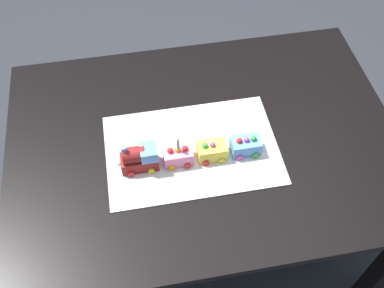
{
  "coord_description": "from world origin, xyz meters",
  "views": [
    {
      "loc": [
        -0.22,
        -0.95,
        2.02
      ],
      "look_at": [
        -0.05,
        -0.04,
        0.77
      ],
      "focal_mm": 42.0,
      "sensor_mm": 36.0,
      "label": 1
    }
  ],
  "objects_px": {
    "cake_car_flatbed_sky_blue": "(245,145)",
    "cake_locomotive": "(140,158)",
    "dining_table": "(204,156)",
    "birthday_candle": "(178,143)",
    "cake_car_tanker_bubblegum": "(178,155)",
    "cake_car_gondola_lemon": "(212,150)"
  },
  "relations": [
    {
      "from": "birthday_candle",
      "to": "cake_car_tanker_bubblegum",
      "type": "bearing_deg",
      "value": -180.0
    },
    {
      "from": "cake_locomotive",
      "to": "cake_car_tanker_bubblegum",
      "type": "distance_m",
      "value": 0.13
    },
    {
      "from": "dining_table",
      "to": "birthday_candle",
      "type": "relative_size",
      "value": 26.0
    },
    {
      "from": "cake_car_gondola_lemon",
      "to": "birthday_candle",
      "type": "bearing_deg",
      "value": 180.0
    },
    {
      "from": "cake_locomotive",
      "to": "cake_car_gondola_lemon",
      "type": "distance_m",
      "value": 0.25
    },
    {
      "from": "dining_table",
      "to": "cake_locomotive",
      "type": "bearing_deg",
      "value": -161.82
    },
    {
      "from": "cake_car_tanker_bubblegum",
      "to": "dining_table",
      "type": "bearing_deg",
      "value": 35.93
    },
    {
      "from": "dining_table",
      "to": "cake_car_gondola_lemon",
      "type": "bearing_deg",
      "value": -82.21
    },
    {
      "from": "cake_locomotive",
      "to": "cake_car_flatbed_sky_blue",
      "type": "bearing_deg",
      "value": -0.0
    },
    {
      "from": "cake_locomotive",
      "to": "birthday_candle",
      "type": "relative_size",
      "value": 2.6
    },
    {
      "from": "dining_table",
      "to": "cake_car_gondola_lemon",
      "type": "height_order",
      "value": "cake_car_gondola_lemon"
    },
    {
      "from": "dining_table",
      "to": "cake_car_tanker_bubblegum",
      "type": "distance_m",
      "value": 0.19
    },
    {
      "from": "cake_locomotive",
      "to": "cake_car_flatbed_sky_blue",
      "type": "relative_size",
      "value": 1.4
    },
    {
      "from": "dining_table",
      "to": "cake_locomotive",
      "type": "relative_size",
      "value": 10.0
    },
    {
      "from": "cake_car_tanker_bubblegum",
      "to": "birthday_candle",
      "type": "distance_m",
      "value": 0.07
    },
    {
      "from": "cake_car_gondola_lemon",
      "to": "cake_car_flatbed_sky_blue",
      "type": "xyz_separation_m",
      "value": [
        0.12,
        0.0,
        0.0
      ]
    },
    {
      "from": "cake_locomotive",
      "to": "cake_car_tanker_bubblegum",
      "type": "relative_size",
      "value": 1.4
    },
    {
      "from": "cake_locomotive",
      "to": "birthday_candle",
      "type": "height_order",
      "value": "birthday_candle"
    },
    {
      "from": "cake_locomotive",
      "to": "birthday_candle",
      "type": "distance_m",
      "value": 0.14
    },
    {
      "from": "cake_locomotive",
      "to": "cake_car_flatbed_sky_blue",
      "type": "xyz_separation_m",
      "value": [
        0.36,
        -0.0,
        -0.02
      ]
    },
    {
      "from": "dining_table",
      "to": "cake_locomotive",
      "type": "height_order",
      "value": "cake_locomotive"
    },
    {
      "from": "cake_car_flatbed_sky_blue",
      "to": "cake_locomotive",
      "type": "bearing_deg",
      "value": 180.0
    }
  ]
}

